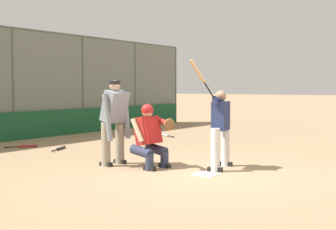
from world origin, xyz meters
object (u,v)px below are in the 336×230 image
umpire_home (114,119)px  spare_bat_third_base_side (166,135)px  spare_bat_by_padding (25,146)px  catcher_behind_plate (150,135)px  spare_bat_first_base_side (60,148)px  batter_at_plate (220,126)px

umpire_home → spare_bat_third_base_side: umpire_home is taller
spare_bat_third_base_side → umpire_home: bearing=139.2°
spare_bat_by_padding → umpire_home: bearing=-71.5°
catcher_behind_plate → spare_bat_first_base_side: catcher_behind_plate is taller
umpire_home → spare_bat_third_base_side: bearing=-152.8°
batter_at_plate → umpire_home: batter_at_plate is taller
umpire_home → spare_bat_by_padding: bearing=-98.0°
batter_at_plate → spare_bat_third_base_side: (-4.24, -4.32, -0.80)m
catcher_behind_plate → spare_bat_first_base_side: (-0.80, -3.51, -0.63)m
spare_bat_by_padding → catcher_behind_plate: bearing=-67.9°
catcher_behind_plate → spare_bat_third_base_side: (-4.96, -3.16, -0.63)m
catcher_behind_plate → spare_bat_by_padding: (-0.56, -4.57, -0.63)m
spare_bat_by_padding → spare_bat_first_base_side: bearing=-47.9°
spare_bat_by_padding → batter_at_plate: bearing=-59.2°
spare_bat_by_padding → spare_bat_third_base_side: bearing=11.3°
batter_at_plate → spare_bat_first_base_side: batter_at_plate is taller
umpire_home → spare_bat_first_base_side: (-0.95, -2.69, -0.91)m
batter_at_plate → spare_bat_by_padding: bearing=-100.2°
catcher_behind_plate → umpire_home: 0.87m
spare_bat_by_padding → spare_bat_third_base_side: 4.63m
umpire_home → spare_bat_first_base_side: size_ratio=2.32×
catcher_behind_plate → spare_bat_third_base_side: size_ratio=1.66×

